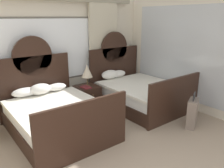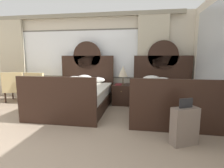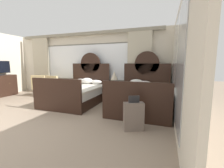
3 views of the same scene
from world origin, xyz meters
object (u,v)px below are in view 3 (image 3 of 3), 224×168
object	(u,v)px
book_on_nightstand	(110,86)
armchair_by_window_left	(55,86)
armchair_by_window_centre	(41,85)
nightstand_between_beds	(114,93)
table_lamp_on_nightstand	(114,76)
bed_near_window	(78,93)
bed_near_mirror	(142,97)
suitcase_on_floor	(134,116)

from	to	relation	value
book_on_nightstand	armchair_by_window_left	world-z (taller)	armchair_by_window_left
armchair_by_window_centre	armchair_by_window_left	bearing A→B (deg)	-0.20
book_on_nightstand	nightstand_between_beds	bearing A→B (deg)	48.57
table_lamp_on_nightstand	armchair_by_window_left	size ratio (longest dim) A/B	0.59
bed_near_window	bed_near_mirror	size ratio (longest dim) A/B	1.00
bed_near_mirror	table_lamp_on_nightstand	distance (m)	1.42
bed_near_window	armchair_by_window_centre	xyz separation A→B (m)	(-2.11, 0.42, 0.11)
suitcase_on_floor	armchair_by_window_centre	bearing A→B (deg)	156.07
suitcase_on_floor	book_on_nightstand	bearing A→B (deg)	121.52
table_lamp_on_nightstand	nightstand_between_beds	bearing A→B (deg)	-179.89
armchair_by_window_centre	suitcase_on_floor	world-z (taller)	armchair_by_window_centre
armchair_by_window_centre	table_lamp_on_nightstand	bearing A→B (deg)	3.91
bed_near_mirror	book_on_nightstand	xyz separation A→B (m)	(-1.23, 0.55, 0.23)
book_on_nightstand	armchair_by_window_left	size ratio (longest dim) A/B	0.29
bed_near_window	armchair_by_window_left	bearing A→B (deg)	162.59
bed_near_mirror	nightstand_between_beds	world-z (taller)	bed_near_mirror
bed_near_mirror	bed_near_window	bearing A→B (deg)	179.83
bed_near_mirror	table_lamp_on_nightstand	world-z (taller)	bed_near_mirror
book_on_nightstand	suitcase_on_floor	xyz separation A→B (m)	(1.28, -2.09, -0.29)
nightstand_between_beds	book_on_nightstand	bearing A→B (deg)	-131.43
armchair_by_window_left	suitcase_on_floor	xyz separation A→B (m)	(3.66, -1.97, -0.17)
table_lamp_on_nightstand	bed_near_window	bearing A→B (deg)	-150.88
nightstand_between_beds	suitcase_on_floor	size ratio (longest dim) A/B	0.78
bed_near_window	table_lamp_on_nightstand	distance (m)	1.45
bed_near_window	bed_near_mirror	world-z (taller)	same
armchair_by_window_left	book_on_nightstand	bearing A→B (deg)	2.90
nightstand_between_beds	armchair_by_window_centre	bearing A→B (deg)	-176.07
table_lamp_on_nightstand	armchair_by_window_left	bearing A→B (deg)	-174.82
bed_near_mirror	armchair_by_window_left	world-z (taller)	bed_near_mirror
bed_near_window	armchair_by_window_centre	world-z (taller)	bed_near_window
bed_near_window	book_on_nightstand	bearing A→B (deg)	27.27
book_on_nightstand	suitcase_on_floor	distance (m)	2.47
book_on_nightstand	armchair_by_window_left	distance (m)	2.39
bed_near_window	book_on_nightstand	xyz separation A→B (m)	(1.05, 0.54, 0.23)
table_lamp_on_nightstand	armchair_by_window_centre	distance (m)	3.31
bed_near_mirror	suitcase_on_floor	distance (m)	1.54
bed_near_mirror	nightstand_between_beds	size ratio (longest dim) A/B	3.76
book_on_nightstand	armchair_by_window_centre	size ratio (longest dim) A/B	0.29
nightstand_between_beds	book_on_nightstand	size ratio (longest dim) A/B	2.22
armchair_by_window_left	armchair_by_window_centre	xyz separation A→B (m)	(-0.78, 0.00, 0.00)
table_lamp_on_nightstand	armchair_by_window_left	world-z (taller)	table_lamp_on_nightstand
bed_near_mirror	armchair_by_window_centre	bearing A→B (deg)	174.42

